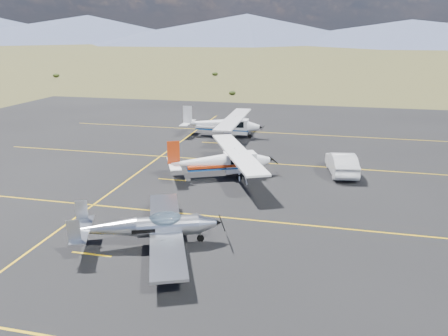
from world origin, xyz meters
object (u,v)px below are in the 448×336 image
at_px(aircraft_cessna, 222,160).
at_px(sedan, 342,163).
at_px(aircraft_plain, 223,124).
at_px(aircraft_low_wing, 151,227).

distance_m(aircraft_cessna, sedan, 8.68).
distance_m(aircraft_plain, sedan, 14.63).
bearing_deg(sedan, aircraft_low_wing, 47.24).
xyz_separation_m(aircraft_low_wing, aircraft_cessna, (0.86, 10.90, 0.26)).
bearing_deg(sedan, aircraft_plain, -49.58).
relative_size(aircraft_low_wing, aircraft_cessna, 0.87).
relative_size(aircraft_plain, sedan, 2.39).
bearing_deg(sedan, aircraft_cessna, 9.28).
xyz_separation_m(aircraft_low_wing, sedan, (9.10, 13.62, -0.18)).
relative_size(aircraft_low_wing, sedan, 1.92).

